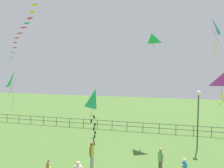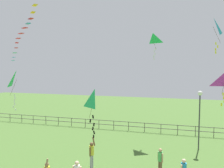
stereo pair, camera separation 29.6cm
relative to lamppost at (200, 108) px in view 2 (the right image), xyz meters
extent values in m
cylinder|color=#38383D|center=(0.00, 0.00, -1.21)|extent=(0.10, 0.10, 4.41)
sphere|color=white|center=(0.00, 0.00, 1.14)|extent=(0.36, 0.36, 0.36)
sphere|color=#8C6647|center=(-8.42, -8.51, -1.94)|extent=(0.22, 0.22, 0.22)
cylinder|color=#8C6647|center=(-8.32, -8.69, -1.82)|extent=(0.20, 0.20, 0.54)
cylinder|color=#268CBF|center=(-1.44, -6.27, -2.29)|extent=(0.30, 0.30, 0.59)
sphere|color=beige|center=(-1.44, -6.27, -1.88)|extent=(0.22, 0.22, 0.22)
cylinder|color=beige|center=(-1.32, -6.11, -2.32)|extent=(0.09, 0.09, 0.56)
cylinder|color=brown|center=(-2.80, -4.87, -3.01)|extent=(0.14, 0.14, 0.81)
cylinder|color=brown|center=(-2.70, -4.99, -3.01)|extent=(0.14, 0.14, 0.81)
cylinder|color=#4CB259|center=(-2.75, -4.93, -2.31)|extent=(0.30, 0.30, 0.58)
sphere|color=tan|center=(-2.75, -4.93, -1.91)|extent=(0.22, 0.22, 0.22)
cylinder|color=tan|center=(-2.88, -4.78, -2.35)|extent=(0.09, 0.09, 0.55)
cylinder|color=tan|center=(-2.62, -5.08, -2.35)|extent=(0.09, 0.09, 0.55)
sphere|color=beige|center=(-6.86, -8.15, -1.83)|extent=(0.23, 0.23, 0.23)
cylinder|color=#99999E|center=(-7.13, -5.18, -2.98)|extent=(0.15, 0.15, 0.86)
cylinder|color=#99999E|center=(-7.15, -5.35, -2.98)|extent=(0.15, 0.15, 0.86)
cylinder|color=gold|center=(-7.14, -5.26, -2.25)|extent=(0.31, 0.31, 0.61)
sphere|color=brown|center=(-7.14, -5.26, -1.83)|extent=(0.23, 0.23, 0.23)
cylinder|color=brown|center=(-7.06, -5.06, -1.71)|extent=(0.23, 0.12, 0.58)
cylinder|color=brown|center=(-7.17, -5.47, -2.29)|extent=(0.09, 0.09, 0.58)
pyramid|color=#1EB759|center=(-6.23, -7.08, 1.45)|extent=(0.91, 0.81, 1.03)
cylinder|color=#4C381E|center=(-6.35, -7.23, 0.94)|extent=(0.24, 0.33, 1.03)
cube|color=black|center=(-6.30, -7.21, 0.45)|extent=(0.12, 0.02, 0.21)
cube|color=black|center=(-6.44, -7.28, 0.23)|extent=(0.11, 0.01, 0.21)
cube|color=black|center=(-6.26, -7.19, 0.01)|extent=(0.11, 0.02, 0.21)
cube|color=black|center=(-6.31, -7.22, -0.21)|extent=(0.11, 0.02, 0.21)
cube|color=black|center=(-6.25, -7.19, -0.43)|extent=(0.11, 0.04, 0.21)
cube|color=black|center=(-6.28, -7.20, -0.65)|extent=(0.10, 0.05, 0.20)
pyramid|color=#1EB759|center=(-3.92, 1.92, 5.74)|extent=(1.24, 1.04, 0.89)
cylinder|color=#4C381E|center=(-3.78, 2.17, 5.30)|extent=(0.30, 0.51, 0.89)
cube|color=white|center=(-3.69, 2.22, 4.83)|extent=(0.11, 0.02, 0.21)
cube|color=white|center=(-3.78, 2.17, 4.61)|extent=(0.10, 0.03, 0.21)
cube|color=white|center=(-3.71, 2.21, 4.39)|extent=(0.10, 0.03, 0.21)
cube|color=white|center=(-3.81, 2.15, 4.17)|extent=(0.08, 0.02, 0.20)
cube|color=white|center=(-3.79, 2.17, 3.95)|extent=(0.09, 0.02, 0.20)
pyramid|color=#1EB759|center=(-13.58, -4.17, 2.30)|extent=(0.96, 1.18, 1.30)
cylinder|color=#4C381E|center=(-13.82, -4.29, 1.66)|extent=(0.51, 0.26, 1.30)
cube|color=white|center=(-13.78, -4.27, 1.03)|extent=(0.08, 0.03, 0.20)
cube|color=white|center=(-13.75, -4.25, 0.81)|extent=(0.09, 0.02, 0.20)
cube|color=white|center=(-13.80, -4.28, 0.59)|extent=(0.09, 0.02, 0.20)
cube|color=white|center=(-13.79, -4.27, 0.37)|extent=(0.12, 0.01, 0.21)
cube|color=white|center=(-13.87, -4.31, 0.15)|extent=(0.11, 0.01, 0.21)
cube|color=white|center=(-13.75, -4.25, -0.07)|extent=(0.10, 0.03, 0.21)
pyramid|color=#198CD1|center=(0.73, -0.33, 6.19)|extent=(0.60, 0.77, 1.26)
cylinder|color=#4C381E|center=(1.01, -0.34, 5.57)|extent=(0.58, 0.03, 1.26)
cube|color=yellow|center=(0.95, -0.36, 4.95)|extent=(0.11, 0.05, 0.21)
cube|color=yellow|center=(1.10, -0.29, 4.73)|extent=(0.09, 0.01, 0.20)
cube|color=yellow|center=(0.95, -0.37, 4.51)|extent=(0.12, 0.05, 0.21)
cube|color=yellow|center=(0.97, -0.36, 4.29)|extent=(0.12, 0.03, 0.21)
cylinder|color=#4C381E|center=(0.96, -3.37, 1.94)|extent=(0.07, 0.40, 0.91)
cube|color=yellow|center=(0.96, -3.37, 1.49)|extent=(0.08, 0.04, 0.20)
cube|color=yellow|center=(1.01, -3.35, 1.27)|extent=(0.10, 0.03, 0.21)
cube|color=yellow|center=(1.06, -3.32, 1.05)|extent=(0.10, 0.04, 0.20)
cube|color=yellow|center=(0.88, -3.41, 0.83)|extent=(0.09, 0.02, 0.20)
cube|color=yellow|center=(-11.04, -5.36, 7.29)|extent=(0.60, 0.56, 0.03)
cube|color=yellow|center=(-11.48, -4.96, 6.94)|extent=(0.59, 0.58, 0.03)
cube|color=red|center=(-11.93, -4.59, 6.62)|extent=(0.62, 0.53, 0.03)
cube|color=#198CD1|center=(-12.41, -4.25, 6.37)|extent=(0.62, 0.54, 0.03)
cube|color=red|center=(-12.92, -3.96, 6.13)|extent=(0.63, 0.46, 0.03)
cube|color=red|center=(-13.45, -3.71, 5.78)|extent=(0.63, 0.48, 0.03)
cube|color=red|center=(-13.95, -3.41, 5.46)|extent=(0.62, 0.53, 0.03)
cube|color=red|center=(-14.40, -3.03, 5.16)|extent=(0.58, 0.59, 0.03)
cube|color=red|center=(-14.81, -2.61, 4.80)|extent=(0.59, 0.58, 0.03)
cube|color=#1EB759|center=(-15.26, -2.24, 4.42)|extent=(0.62, 0.54, 0.03)
cube|color=#198CD1|center=(-15.70, -1.85, 4.06)|extent=(0.58, 0.59, 0.03)
cube|color=#19B2B2|center=(-16.12, -1.44, 3.80)|extent=(0.59, 0.58, 0.03)
cylinder|color=#4C4742|center=(-21.09, 3.74, -2.94)|extent=(0.06, 0.06, 0.95)
cylinder|color=#4C4742|center=(-19.43, 3.74, -2.94)|extent=(0.06, 0.06, 0.95)
cylinder|color=#4C4742|center=(-17.85, 3.74, -2.94)|extent=(0.06, 0.06, 0.95)
cylinder|color=#4C4742|center=(-16.17, 3.74, -2.94)|extent=(0.06, 0.06, 0.95)
cylinder|color=#4C4742|center=(-14.55, 3.74, -2.94)|extent=(0.06, 0.06, 0.95)
cylinder|color=#4C4742|center=(-12.93, 3.74, -2.94)|extent=(0.06, 0.06, 0.95)
cylinder|color=#4C4742|center=(-11.27, 3.74, -2.94)|extent=(0.06, 0.06, 0.95)
cylinder|color=#4C4742|center=(-9.69, 3.74, -2.94)|extent=(0.06, 0.06, 0.95)
cylinder|color=#4C4742|center=(-8.03, 3.74, -2.94)|extent=(0.06, 0.06, 0.95)
cylinder|color=#4C4742|center=(-6.43, 3.74, -2.94)|extent=(0.06, 0.06, 0.95)
cylinder|color=#4C4742|center=(-4.78, 3.74, -2.94)|extent=(0.06, 0.06, 0.95)
cylinder|color=#4C4742|center=(-3.14, 3.74, -2.94)|extent=(0.06, 0.06, 0.95)
cylinder|color=#4C4742|center=(-1.53, 3.74, -2.94)|extent=(0.06, 0.06, 0.95)
cylinder|color=#4C4742|center=(0.12, 3.74, -2.94)|extent=(0.06, 0.06, 0.95)
cylinder|color=#4C4742|center=(1.74, 3.74, -2.94)|extent=(0.06, 0.06, 0.95)
cube|color=#4C4742|center=(-4.72, 3.74, -2.50)|extent=(36.00, 0.05, 0.05)
cube|color=#4C4742|center=(-4.72, 3.74, -2.94)|extent=(36.00, 0.05, 0.05)
camera|label=1|loc=(-2.41, -18.56, 3.18)|focal=35.43mm
camera|label=2|loc=(-2.12, -18.48, 3.18)|focal=35.43mm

